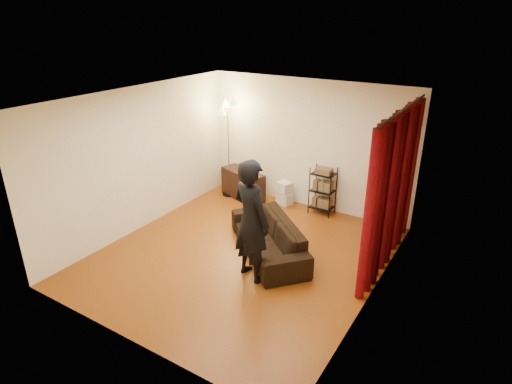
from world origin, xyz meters
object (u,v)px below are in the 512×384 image
Objects in this scene: sofa at (268,237)px; person at (251,221)px; media_cabinet at (243,185)px; wire_shelf at (323,191)px; storage_boxes at (284,193)px; floor_lamp at (229,149)px.

person is (0.13, -0.76, 0.68)m from sofa.
person reaches higher than media_cabinet.
wire_shelf reaches higher than media_cabinet.
media_cabinet is at bearing -169.10° from storage_boxes.
sofa is at bearing -112.50° from wire_shelf.
sofa is 1.03m from person.
person is 2.76m from wire_shelf.
storage_boxes is at bearing 162.18° from wire_shelf.
floor_lamp reaches higher than media_cabinet.
sofa is 2.82m from floor_lamp.
floor_lamp is at bearing -159.42° from media_cabinet.
floor_lamp reaches higher than wire_shelf.
floor_lamp is at bearing -171.58° from storage_boxes.
person is 3.34m from floor_lamp.
sofa is at bearing -69.44° from storage_boxes.
media_cabinet is 0.50× the size of floor_lamp.
storage_boxes is (-0.87, 2.71, -0.72)m from person.
floor_lamp is (-1.32, -0.20, 0.85)m from storage_boxes.
wire_shelf is at bearing 0.57° from storage_boxes.
media_cabinet is 1.09× the size of wire_shelf.
person is 0.89× the size of floor_lamp.
storage_boxes is at bearing 152.24° from sofa.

